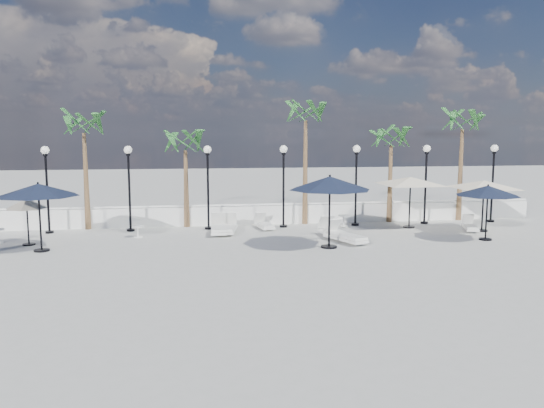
{
  "coord_description": "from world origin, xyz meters",
  "views": [
    {
      "loc": [
        -4.1,
        -17.75,
        4.35
      ],
      "look_at": [
        -0.97,
        3.6,
        1.5
      ],
      "focal_mm": 35.0,
      "sensor_mm": 36.0,
      "label": 1
    }
  ],
  "objects": [
    {
      "name": "side_table_2",
      "position": [
        2.84,
        6.2,
        0.34
      ],
      "size": [
        0.58,
        0.58,
        0.56
      ],
      "color": "white",
      "rests_on": "ground"
    },
    {
      "name": "lounger_4",
      "position": [
        1.89,
        2.67,
        0.26
      ],
      "size": [
        1.46,
        2.2,
        0.79
      ],
      "rotation": [
        0.0,
        0.0,
        0.42
      ],
      "color": "white",
      "rests_on": "ground"
    },
    {
      "name": "ground",
      "position": [
        0.0,
        0.0,
        0.0
      ],
      "size": [
        100.0,
        100.0,
        0.0
      ],
      "primitive_type": "plane",
      "color": "#A6A7A2",
      "rests_on": "ground"
    },
    {
      "name": "parasol_cream_sq_b",
      "position": [
        8.71,
        4.19,
        2.28
      ],
      "size": [
        4.93,
        4.93,
        2.47
      ],
      "color": "black",
      "rests_on": "ground"
    },
    {
      "name": "lounger_1",
      "position": [
        -3.08,
        5.3,
        0.26
      ],
      "size": [
        0.76,
        2.11,
        0.78
      ],
      "rotation": [
        0.0,
        0.0,
        -0.04
      ],
      "color": "white",
      "rests_on": "ground"
    },
    {
      "name": "lounger_5",
      "position": [
        -0.96,
        6.22,
        0.21
      ],
      "size": [
        0.84,
        1.75,
        0.63
      ],
      "rotation": [
        0.0,
        0.0,
        0.18
      ],
      "color": "white",
      "rests_on": "ground"
    },
    {
      "name": "parasol_navy_mid",
      "position": [
        0.99,
        1.78,
        2.48
      ],
      "size": [
        3.16,
        3.16,
        2.83
      ],
      "color": "black",
      "rests_on": "ground"
    },
    {
      "name": "palm_0",
      "position": [
        -9.0,
        7.3,
        4.53
      ],
      "size": [
        2.6,
        2.6,
        5.5
      ],
      "color": "brown",
      "rests_on": "ground"
    },
    {
      "name": "lounger_2",
      "position": [
        -2.69,
        5.39,
        0.26
      ],
      "size": [
        1.0,
        2.14,
        0.77
      ],
      "rotation": [
        0.0,
        0.0,
        -0.17
      ],
      "color": "white",
      "rests_on": "ground"
    },
    {
      "name": "parasol_cream_small",
      "position": [
        -10.64,
        3.99,
        1.63
      ],
      "size": [
        1.55,
        1.55,
        1.9
      ],
      "color": "black",
      "rests_on": "ground"
    },
    {
      "name": "lamppost_3",
      "position": [
        0.0,
        6.5,
        2.49
      ],
      "size": [
        0.36,
        0.36,
        3.84
      ],
      "color": "black",
      "rests_on": "ground"
    },
    {
      "name": "palm_1",
      "position": [
        -4.5,
        7.3,
        3.75
      ],
      "size": [
        2.6,
        2.6,
        4.7
      ],
      "color": "brown",
      "rests_on": "ground"
    },
    {
      "name": "lounger_6",
      "position": [
        8.26,
        4.4,
        0.2
      ],
      "size": [
        1.01,
        1.7,
        0.61
      ],
      "rotation": [
        0.0,
        0.0,
        -0.33
      ],
      "color": "white",
      "rests_on": "ground"
    },
    {
      "name": "balustrade",
      "position": [
        0.0,
        7.5,
        0.47
      ],
      "size": [
        26.0,
        0.3,
        1.01
      ],
      "color": "white",
      "rests_on": "ground"
    },
    {
      "name": "parasol_navy_right",
      "position": [
        7.79,
        2.3,
        2.04
      ],
      "size": [
        2.59,
        2.59,
        2.32
      ],
      "color": "black",
      "rests_on": "ground"
    },
    {
      "name": "lamppost_2",
      "position": [
        -3.5,
        6.5,
        2.49
      ],
      "size": [
        0.36,
        0.36,
        3.84
      ],
      "color": "black",
      "rests_on": "ground"
    },
    {
      "name": "side_table_1",
      "position": [
        -6.52,
        4.97,
        0.29
      ],
      "size": [
        0.5,
        0.5,
        0.48
      ],
      "color": "white",
      "rests_on": "ground"
    },
    {
      "name": "lamppost_5",
      "position": [
        7.0,
        6.5,
        2.49
      ],
      "size": [
        0.36,
        0.36,
        3.84
      ],
      "color": "black",
      "rests_on": "ground"
    },
    {
      "name": "lamppost_0",
      "position": [
        -10.5,
        6.5,
        2.49
      ],
      "size": [
        0.36,
        0.36,
        3.84
      ],
      "color": "black",
      "rests_on": "ground"
    },
    {
      "name": "lamppost_6",
      "position": [
        10.5,
        6.5,
        2.49
      ],
      "size": [
        0.36,
        0.36,
        3.84
      ],
      "color": "black",
      "rests_on": "ground"
    },
    {
      "name": "palm_4",
      "position": [
        9.2,
        7.3,
        4.73
      ],
      "size": [
        2.6,
        2.6,
        5.7
      ],
      "color": "brown",
      "rests_on": "ground"
    },
    {
      "name": "parasol_navy_left",
      "position": [
        -9.82,
        2.73,
        2.29
      ],
      "size": [
        2.95,
        2.95,
        2.6
      ],
      "color": "black",
      "rests_on": "ground"
    },
    {
      "name": "palm_3",
      "position": [
        5.5,
        7.3,
        3.95
      ],
      "size": [
        2.6,
        2.6,
        4.9
      ],
      "color": "brown",
      "rests_on": "ground"
    },
    {
      "name": "parasol_cream_sq_a",
      "position": [
        5.81,
        5.54,
        2.37
      ],
      "size": [
        5.21,
        5.21,
        2.56
      ],
      "color": "black",
      "rests_on": "ground"
    },
    {
      "name": "palm_2",
      "position": [
        1.2,
        7.3,
        5.12
      ],
      "size": [
        2.6,
        2.6,
        6.1
      ],
      "color": "brown",
      "rests_on": "ground"
    },
    {
      "name": "lamppost_1",
      "position": [
        -7.0,
        6.5,
        2.49
      ],
      "size": [
        0.36,
        0.36,
        3.84
      ],
      "color": "black",
      "rests_on": "ground"
    },
    {
      "name": "lounger_3",
      "position": [
        1.67,
        3.67,
        0.26
      ],
      "size": [
        1.01,
        2.13,
        0.77
      ],
      "rotation": [
        0.0,
        0.0,
        0.17
      ],
      "color": "white",
      "rests_on": "ground"
    },
    {
      "name": "lamppost_4",
      "position": [
        3.5,
        6.5,
        2.49
      ],
      "size": [
        0.36,
        0.36,
        3.84
      ],
      "color": "black",
      "rests_on": "ground"
    }
  ]
}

